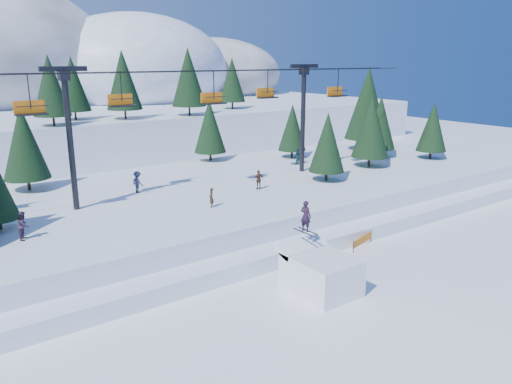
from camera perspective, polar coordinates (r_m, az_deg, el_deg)
ground at (r=29.58m, az=9.06°, el=-11.88°), size 160.00×160.00×0.00m
mid_shelf at (r=42.78m, az=-8.07°, el=-1.48°), size 70.00×22.00×2.50m
berm at (r=34.91m, az=-0.22°, el=-6.38°), size 70.00×6.00×1.10m
jump_kicker at (r=29.78m, az=7.29°, el=-9.00°), size 3.24×4.42×5.18m
chairlift at (r=41.82m, az=-7.10°, el=9.47°), size 46.00×3.21×10.28m
conifer_stand at (r=44.50m, az=-5.24°, el=6.68°), size 61.48×17.54×9.87m
distant_skiers at (r=40.66m, az=-9.33°, el=0.69°), size 29.16×8.91×1.81m
banner_near at (r=37.15m, az=12.08°, el=-5.39°), size 2.75×0.82×0.90m
banner_far at (r=39.98m, az=14.05°, el=-4.04°), size 2.83×0.44×0.90m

